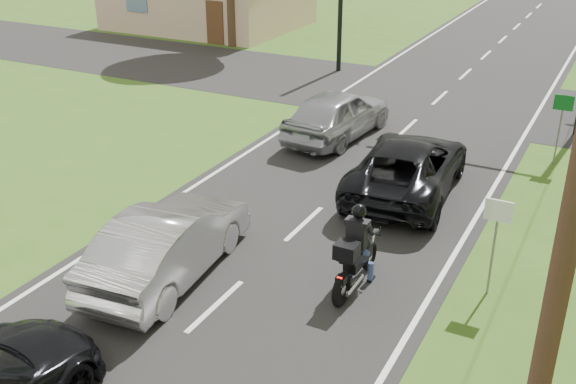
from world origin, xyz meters
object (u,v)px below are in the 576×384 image
at_px(dark_suv, 408,166).
at_px(sign_white, 497,224).
at_px(silver_suv, 337,114).
at_px(sign_green, 562,113).
at_px(traffic_signal, 537,4).
at_px(motorcycle_rider, 355,256).
at_px(silver_sedan, 168,243).

relative_size(dark_suv, sign_white, 2.54).
relative_size(silver_suv, sign_green, 2.24).
height_order(silver_suv, traffic_signal, traffic_signal).
relative_size(dark_suv, sign_green, 2.54).
height_order(motorcycle_rider, sign_white, sign_white).
bearing_deg(silver_sedan, silver_suv, -94.17).
bearing_deg(dark_suv, silver_sedan, 59.60).
relative_size(traffic_signal, sign_green, 3.00).
bearing_deg(dark_suv, traffic_signal, -108.13).
xyz_separation_m(motorcycle_rider, silver_sedan, (-3.68, -1.39, 0.04)).
height_order(silver_sedan, sign_green, sign_green).
height_order(silver_sedan, traffic_signal, traffic_signal).
bearing_deg(silver_suv, sign_white, 137.60).
bearing_deg(motorcycle_rider, sign_green, 73.36).
bearing_deg(silver_sedan, traffic_signal, -115.71).
height_order(traffic_signal, sign_green, traffic_signal).
distance_m(silver_sedan, sign_white, 6.70).
bearing_deg(sign_green, sign_white, -91.43).
xyz_separation_m(traffic_signal, sign_white, (1.36, -11.02, -2.54)).
xyz_separation_m(silver_suv, sign_green, (6.69, 0.92, 0.77)).
height_order(motorcycle_rider, silver_suv, motorcycle_rider).
bearing_deg(silver_sedan, sign_green, -127.45).
distance_m(motorcycle_rider, sign_green, 9.49).
xyz_separation_m(dark_suv, traffic_signal, (1.71, 7.03, 3.37)).
bearing_deg(sign_green, motorcycle_rider, -106.69).
relative_size(dark_suv, silver_sedan, 1.14).
bearing_deg(sign_white, motorcycle_rider, -157.28).
bearing_deg(dark_suv, sign_white, 123.09).
height_order(traffic_signal, sign_white, traffic_signal).
bearing_deg(sign_white, sign_green, 88.57).
bearing_deg(sign_green, silver_sedan, -121.48).
distance_m(silver_suv, sign_white, 9.64).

